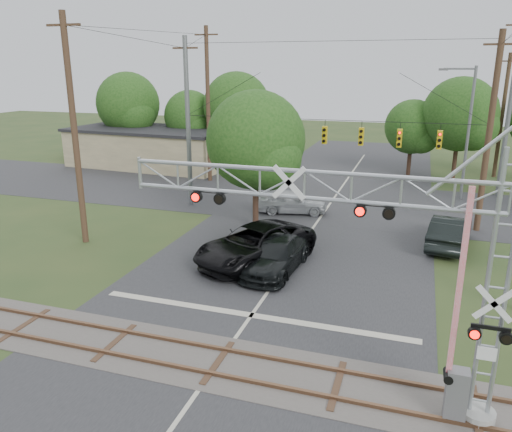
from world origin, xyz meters
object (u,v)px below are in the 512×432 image
(commercial_building, at_px, (153,147))
(pickup_black, at_px, (255,244))
(crossing_gantry, at_px, (372,251))
(streetlight, at_px, (466,127))
(traffic_signal_span, at_px, (339,131))
(sedan_silver, at_px, (292,201))
(car_dark, at_px, (276,256))

(commercial_building, bearing_deg, pickup_black, -46.16)
(crossing_gantry, relative_size, streetlight, 1.13)
(traffic_signal_span, relative_size, streetlight, 2.02)
(pickup_black, distance_m, streetlight, 20.10)
(crossing_gantry, xyz_separation_m, pickup_black, (-6.43, 9.34, -3.78))
(crossing_gantry, xyz_separation_m, traffic_signal_span, (-3.91, 18.37, 0.95))
(sedan_silver, xyz_separation_m, commercial_building, (-17.36, 12.10, 1.06))
(sedan_silver, bearing_deg, traffic_signal_span, -106.09)
(crossing_gantry, relative_size, sedan_silver, 2.30)
(pickup_black, relative_size, car_dark, 1.27)
(streetlight, bearing_deg, car_dark, -117.92)
(pickup_black, bearing_deg, crossing_gantry, -30.83)
(traffic_signal_span, xyz_separation_m, pickup_black, (-2.52, -9.02, -4.73))
(car_dark, xyz_separation_m, streetlight, (9.17, 17.31, 4.59))
(pickup_black, relative_size, sedan_silver, 1.44)
(traffic_signal_span, distance_m, commercial_building, 24.06)
(commercial_building, bearing_deg, car_dark, -45.13)
(commercial_building, bearing_deg, streetlight, -5.56)
(traffic_signal_span, height_order, commercial_building, traffic_signal_span)
(pickup_black, relative_size, streetlight, 0.71)
(pickup_black, distance_m, commercial_building, 27.79)
(sedan_silver, bearing_deg, crossing_gantry, -172.18)
(sedan_silver, relative_size, commercial_building, 0.29)
(traffic_signal_span, relative_size, commercial_building, 1.17)
(commercial_building, relative_size, streetlight, 1.72)
(crossing_gantry, relative_size, pickup_black, 1.60)
(crossing_gantry, xyz_separation_m, commercial_building, (-24.25, 30.65, -2.86))
(pickup_black, bearing_deg, commercial_building, 154.53)
(traffic_signal_span, bearing_deg, crossing_gantry, -77.98)
(car_dark, relative_size, streetlight, 0.56)
(traffic_signal_span, relative_size, pickup_black, 2.84)
(commercial_building, bearing_deg, crossing_gantry, -47.72)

